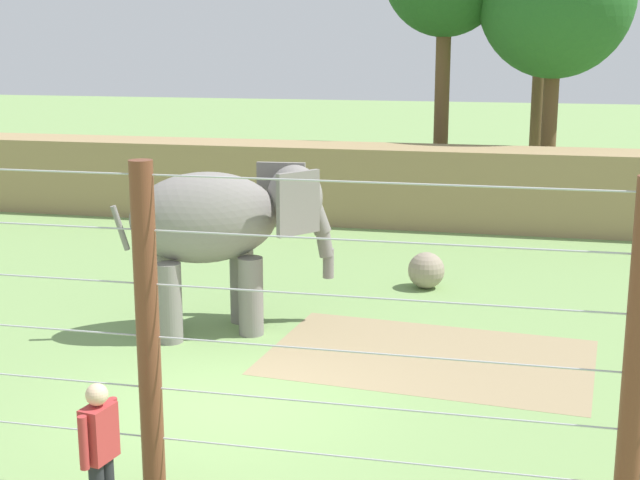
{
  "coord_description": "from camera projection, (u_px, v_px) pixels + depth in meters",
  "views": [
    {
      "loc": [
        3.76,
        -11.07,
        4.94
      ],
      "look_at": [
        0.32,
        4.18,
        1.4
      ],
      "focal_mm": 50.6,
      "sensor_mm": 36.0,
      "label": 1
    }
  ],
  "objects": [
    {
      "name": "ground_plane",
      "position": [
        231.0,
        403.0,
        12.43
      ],
      "size": [
        120.0,
        120.0,
        0.0
      ],
      "primitive_type": "plane",
      "color": "#759956"
    },
    {
      "name": "dirt_patch",
      "position": [
        429.0,
        357.0,
        14.21
      ],
      "size": [
        5.31,
        3.72,
        0.01
      ],
      "primitive_type": "cube",
      "rotation": [
        0.0,
        0.0,
        -0.1
      ],
      "color": "#937F5B",
      "rests_on": "ground"
    },
    {
      "name": "embankment_wall",
      "position": [
        378.0,
        185.0,
        24.29
      ],
      "size": [
        36.0,
        1.8,
        2.08
      ],
      "primitive_type": "cube",
      "color": "#997F56",
      "rests_on": "ground"
    },
    {
      "name": "elephant",
      "position": [
        222.0,
        224.0,
        15.13
      ],
      "size": [
        3.44,
        2.64,
        2.81
      ],
      "color": "gray",
      "rests_on": "ground"
    },
    {
      "name": "enrichment_ball",
      "position": [
        426.0,
        270.0,
        18.03
      ],
      "size": [
        0.73,
        0.73,
        0.73
      ],
      "primitive_type": "sphere",
      "color": "gray",
      "rests_on": "ground"
    },
    {
      "name": "cable_fence",
      "position": [
        150.0,
        333.0,
        9.56
      ],
      "size": [
        10.82,
        0.25,
        3.71
      ],
      "color": "brown",
      "rests_on": "ground"
    },
    {
      "name": "zookeeper",
      "position": [
        100.0,
        455.0,
        8.84
      ],
      "size": [
        0.28,
        0.59,
        1.67
      ],
      "color": "#232328",
      "rests_on": "ground"
    }
  ]
}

